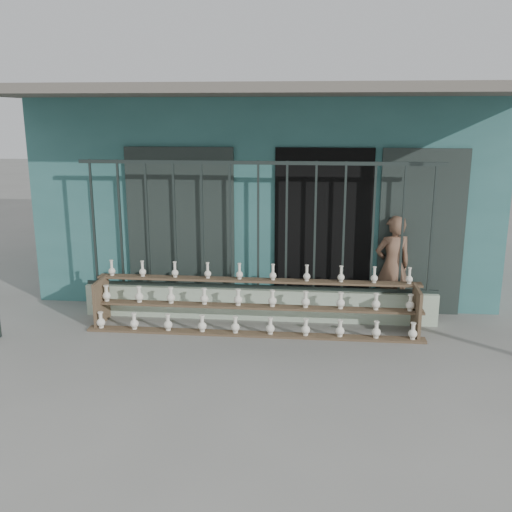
{
  "coord_description": "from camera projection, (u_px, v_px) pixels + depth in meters",
  "views": [
    {
      "loc": [
        0.73,
        -6.4,
        2.85
      ],
      "look_at": [
        0.0,
        1.0,
        1.0
      ],
      "focal_mm": 40.0,
      "sensor_mm": 36.0,
      "label": 1
    }
  ],
  "objects": [
    {
      "name": "ground",
      "position": [
        248.0,
        355.0,
        6.94
      ],
      "size": [
        60.0,
        60.0,
        0.0
      ],
      "primitive_type": "plane",
      "color": "slate"
    },
    {
      "name": "security_fence",
      "position": [
        258.0,
        226.0,
        7.87
      ],
      "size": [
        5.0,
        0.04,
        1.8
      ],
      "color": "#283330",
      "rests_on": "parapet_wall"
    },
    {
      "name": "shelf_rack",
      "position": [
        255.0,
        304.0,
        7.71
      ],
      "size": [
        4.5,
        0.68,
        0.85
      ],
      "color": "brown",
      "rests_on": "ground"
    },
    {
      "name": "workshop_building",
      "position": [
        273.0,
        182.0,
        10.63
      ],
      "size": [
        7.4,
        6.6,
        3.21
      ],
      "color": "#2F6462",
      "rests_on": "ground"
    },
    {
      "name": "elderly_woman",
      "position": [
        393.0,
        266.0,
        8.18
      ],
      "size": [
        0.61,
        0.49,
        1.47
      ],
      "primitive_type": "imported",
      "rotation": [
        0.0,
        0.0,
        3.42
      ],
      "color": "brown",
      "rests_on": "ground"
    },
    {
      "name": "parapet_wall",
      "position": [
        258.0,
        304.0,
        8.14
      ],
      "size": [
        5.0,
        0.2,
        0.45
      ],
      "primitive_type": "cube",
      "color": "#B4CBAE",
      "rests_on": "ground"
    }
  ]
}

